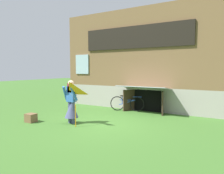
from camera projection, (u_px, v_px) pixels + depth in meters
The scene contains 6 objects.
ground_plane at pixel (102, 123), 8.04m from camera, with size 60.00×60.00×0.00m, color #3D6B28.
log_house at pixel (153, 61), 12.71m from camera, with size 8.48×6.50×5.10m.
person at pixel (71, 105), 7.92m from camera, with size 0.61×0.53×1.65m.
kite at pixel (69, 92), 7.30m from camera, with size 0.77×0.72×1.57m.
bicycle_blue at pixel (127, 103), 10.33m from camera, with size 1.62×0.59×0.77m.
wooden_crate at pixel (31, 118), 8.16m from camera, with size 0.39×0.33×0.33m, color brown.
Camera 1 is at (4.32, -6.61, 2.07)m, focal length 33.41 mm.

